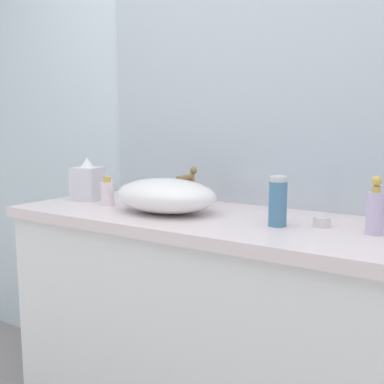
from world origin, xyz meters
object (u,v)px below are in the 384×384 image
(lotion_bottle, at_px, (278,202))
(tissue_box, at_px, (87,182))
(soap_dispenser, at_px, (375,210))
(candle_jar, at_px, (322,222))
(perfume_bottle, at_px, (108,193))
(sink_basin, at_px, (165,195))

(lotion_bottle, distance_m, tissue_box, 0.88)
(soap_dispenser, height_order, candle_jar, soap_dispenser)
(perfume_bottle, xyz_separation_m, tissue_box, (-0.17, 0.06, 0.03))
(soap_dispenser, relative_size, lotion_bottle, 1.08)
(perfume_bottle, bearing_deg, tissue_box, 161.43)
(sink_basin, bearing_deg, candle_jar, 7.53)
(soap_dispenser, relative_size, tissue_box, 0.95)
(tissue_box, bearing_deg, lotion_bottle, -2.89)
(perfume_bottle, relative_size, candle_jar, 2.08)
(lotion_bottle, bearing_deg, soap_dispenser, 9.70)
(soap_dispenser, distance_m, perfume_bottle, 0.99)
(perfume_bottle, bearing_deg, lotion_bottle, 0.97)
(lotion_bottle, distance_m, candle_jar, 0.15)
(soap_dispenser, xyz_separation_m, candle_jar, (-0.16, 0.02, -0.06))
(candle_jar, bearing_deg, soap_dispenser, -6.87)
(sink_basin, height_order, perfume_bottle, sink_basin)
(tissue_box, bearing_deg, candle_jar, 1.28)
(soap_dispenser, height_order, perfume_bottle, soap_dispenser)
(soap_dispenser, xyz_separation_m, lotion_bottle, (-0.28, -0.05, 0.01))
(lotion_bottle, bearing_deg, tissue_box, 177.11)
(soap_dispenser, relative_size, perfume_bottle, 1.49)
(soap_dispenser, xyz_separation_m, perfume_bottle, (-0.99, -0.06, -0.02))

